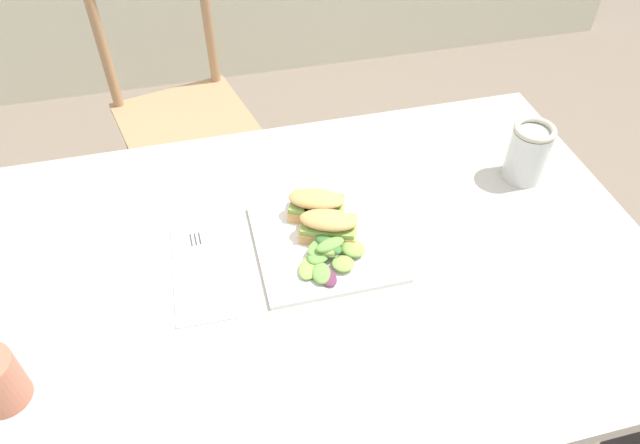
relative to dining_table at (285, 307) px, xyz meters
The scene contains 10 objects.
ground_plane 0.62m from the dining_table, 129.49° to the left, with size 8.56×8.56×0.00m, color #7A6B5B.
dining_table is the anchor object (origin of this frame).
chair_wooden_far 1.00m from the dining_table, 98.91° to the left, with size 0.48×0.48×0.87m.
plate_lunch 0.16m from the dining_table, 20.72° to the left, with size 0.25×0.25×0.01m, color white.
sandwich_half_front 0.19m from the dining_table, 23.83° to the left, with size 0.12×0.10×0.06m.
sandwich_half_back 0.21m from the dining_table, 49.00° to the left, with size 0.12×0.10×0.06m.
salad_mixed_greens 0.17m from the dining_table, 10.26° to the right, with size 0.15×0.12×0.04m.
napkin_folded 0.19m from the dining_table, behind, with size 0.10×0.23×0.00m, color white.
fork_on_napkin 0.19m from the dining_table, 164.78° to the left, with size 0.03×0.19×0.00m.
mason_jar_iced_tea 0.58m from the dining_table, 13.00° to the left, with size 0.08×0.08×0.13m.
Camera 1 is at (-0.06, -0.73, 1.54)m, focal length 32.75 mm.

